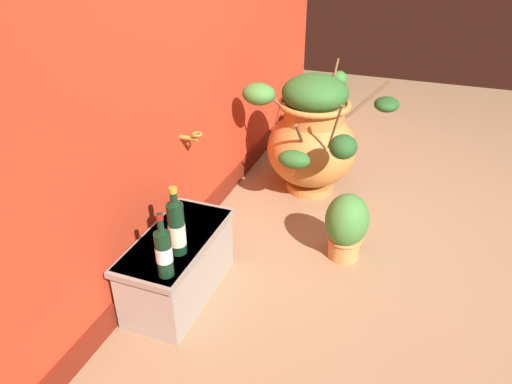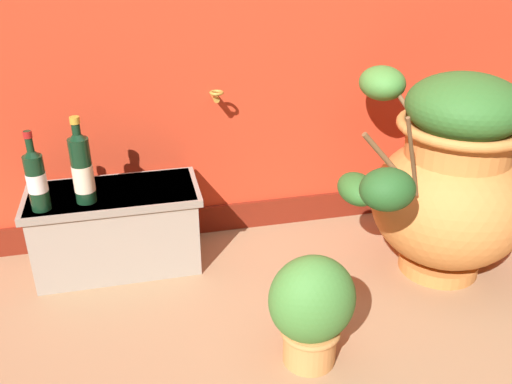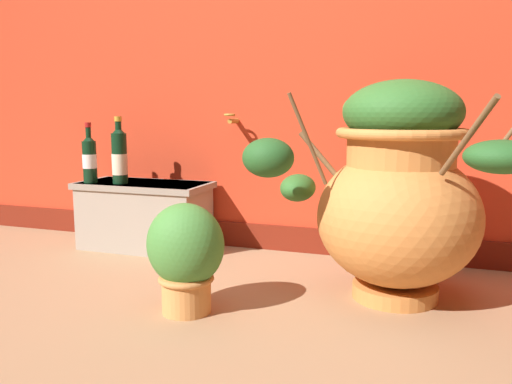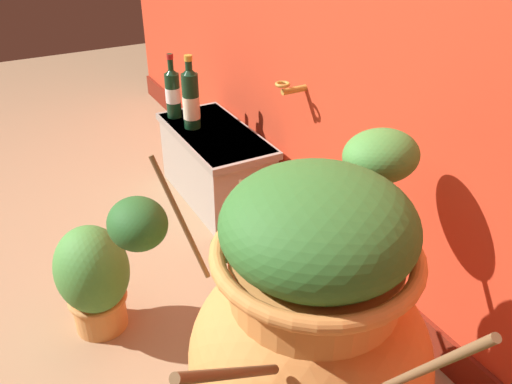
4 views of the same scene
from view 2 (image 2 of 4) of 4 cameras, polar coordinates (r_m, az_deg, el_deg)
terracotta_urn at (r=2.20m, az=19.58°, el=1.27°), size 1.09×0.92×0.80m
stone_ledge at (r=2.27m, az=-14.22°, el=-3.38°), size 0.67×0.32×0.34m
wine_bottle_left at (r=2.09m, az=-17.57°, el=2.45°), size 0.08×0.08×0.33m
wine_bottle_middle at (r=2.09m, az=-21.80°, el=1.41°), size 0.07×0.07×0.30m
potted_shrub at (r=1.75m, az=5.77°, el=-11.83°), size 0.27×0.23×0.38m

